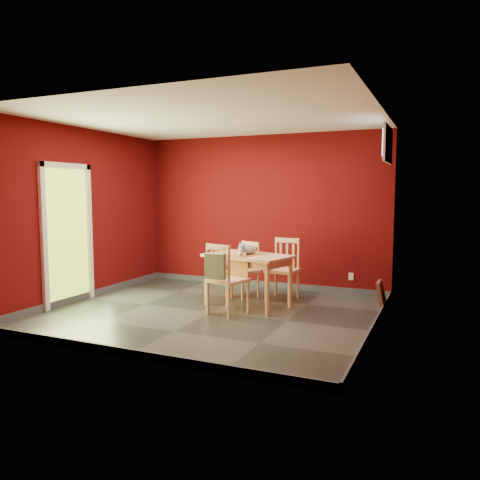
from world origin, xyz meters
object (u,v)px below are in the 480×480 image
at_px(dining_table, 248,261).
at_px(picture_frame, 381,295).
at_px(chair_far_left, 244,269).
at_px(cat, 247,248).
at_px(tote_bag, 215,266).
at_px(chair_far_right, 283,268).
at_px(chair_near, 226,278).

height_order(dining_table, picture_frame, dining_table).
relative_size(chair_far_left, cat, 2.17).
distance_m(cat, picture_frame, 2.08).
height_order(dining_table, chair_far_left, chair_far_left).
bearing_deg(tote_bag, chair_far_left, 96.63).
relative_size(dining_table, chair_far_left, 1.54).
bearing_deg(chair_far_right, chair_far_left, -171.97).
xyz_separation_m(tote_bag, cat, (0.13, 0.77, 0.17)).
bearing_deg(dining_table, chair_far_left, 117.55).
bearing_deg(picture_frame, cat, -160.94).
xyz_separation_m(chair_far_right, cat, (-0.34, -0.69, 0.38)).
bearing_deg(chair_far_right, chair_near, -109.19).
height_order(chair_far_left, picture_frame, chair_far_left).
bearing_deg(chair_far_left, dining_table, -62.45).
bearing_deg(chair_near, cat, 81.00).
bearing_deg(dining_table, tote_bag, -99.90).
bearing_deg(picture_frame, tote_bag, -144.70).
height_order(chair_far_right, chair_near, chair_near).
distance_m(chair_far_left, tote_bag, 1.40).
height_order(chair_near, picture_frame, chair_near).
distance_m(chair_far_right, tote_bag, 1.55).
relative_size(dining_table, cat, 3.35).
relative_size(cat, picture_frame, 1.00).
distance_m(chair_far_left, cat, 0.79).
distance_m(chair_near, picture_frame, 2.30).
relative_size(dining_table, chair_near, 1.38).
distance_m(dining_table, chair_far_left, 0.68).
bearing_deg(chair_far_right, cat, -116.41).
relative_size(chair_far_right, picture_frame, 2.35).
height_order(dining_table, chair_near, chair_near).
xyz_separation_m(dining_table, picture_frame, (1.85, 0.61, -0.47)).
height_order(chair_far_right, cat, cat).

